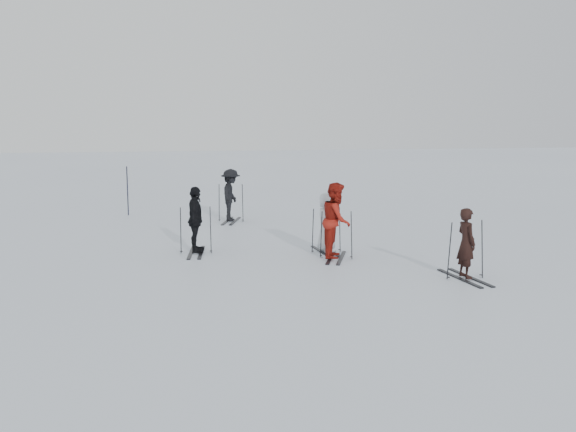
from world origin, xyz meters
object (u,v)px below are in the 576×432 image
at_px(skier_grey, 326,223).
at_px(piste_marker, 128,191).
at_px(skier_red, 336,221).
at_px(skier_uphill_left, 196,221).
at_px(skier_uphill_far, 231,196).
at_px(skier_near_dark, 466,244).

relative_size(skier_grey, piste_marker, 0.87).
bearing_deg(skier_red, skier_uphill_left, 90.35).
bearing_deg(skier_uphill_left, skier_uphill_far, -8.60).
xyz_separation_m(skier_red, piste_marker, (-5.39, 8.99, -0.05)).
height_order(skier_near_dark, skier_grey, skier_grey).
distance_m(skier_red, skier_uphill_far, 6.89).
distance_m(skier_uphill_left, skier_uphill_far, 5.46).
bearing_deg(skier_near_dark, skier_uphill_left, 50.18).
distance_m(skier_red, skier_uphill_left, 3.74).
distance_m(skier_near_dark, skier_uphill_left, 6.99).
xyz_separation_m(skier_uphill_left, piste_marker, (-1.93, 7.56, 0.04)).
bearing_deg(skier_uphill_far, skier_near_dark, -138.42).
relative_size(skier_uphill_left, skier_uphill_far, 0.97).
bearing_deg(piste_marker, skier_near_dark, -56.98).
bearing_deg(skier_grey, skier_uphill_left, 76.50).
distance_m(skier_near_dark, skier_red, 3.47).
bearing_deg(piste_marker, skier_red, -59.05).
height_order(skier_near_dark, piste_marker, piste_marker).
xyz_separation_m(skier_near_dark, skier_grey, (-2.23, 3.48, 0.01)).
height_order(skier_near_dark, skier_red, skier_red).
relative_size(skier_grey, skier_uphill_far, 0.88).
bearing_deg(skier_near_dark, skier_red, 35.51).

